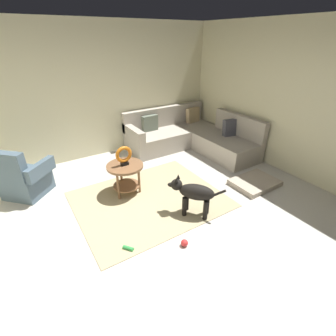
% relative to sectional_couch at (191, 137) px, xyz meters
% --- Properties ---
extents(ground_plane, '(6.00, 6.00, 0.10)m').
position_rel_sectional_couch_xyz_m(ground_plane, '(-1.99, -2.01, -0.34)').
color(ground_plane, beige).
extents(wall_back, '(6.00, 0.12, 2.70)m').
position_rel_sectional_couch_xyz_m(wall_back, '(-1.99, 0.93, 1.06)').
color(wall_back, beige).
rests_on(wall_back, ground_plane).
extents(wall_right, '(0.12, 6.00, 2.70)m').
position_rel_sectional_couch_xyz_m(wall_right, '(0.95, -2.01, 1.06)').
color(wall_right, beige).
rests_on(wall_right, ground_plane).
extents(area_rug, '(2.30, 1.90, 0.01)m').
position_rel_sectional_couch_xyz_m(area_rug, '(-1.84, -1.31, -0.29)').
color(area_rug, tan).
rests_on(area_rug, ground_plane).
extents(sectional_couch, '(2.20, 2.25, 0.88)m').
position_rel_sectional_couch_xyz_m(sectional_couch, '(0.00, 0.00, 0.00)').
color(sectional_couch, '#B2A899').
rests_on(sectional_couch, ground_plane).
extents(armchair, '(0.99, 0.99, 0.88)m').
position_rel_sectional_couch_xyz_m(armchair, '(-3.52, -0.08, 0.03)').
color(armchair, '#4C6070').
rests_on(armchair, ground_plane).
extents(side_table, '(0.60, 0.60, 0.54)m').
position_rel_sectional_couch_xyz_m(side_table, '(-2.07, -0.93, 0.12)').
color(side_table, brown).
rests_on(side_table, ground_plane).
extents(torus_sculpture, '(0.28, 0.08, 0.33)m').
position_rel_sectional_couch_xyz_m(torus_sculpture, '(-2.07, -0.93, 0.42)').
color(torus_sculpture, black).
rests_on(torus_sculpture, side_table).
extents(dog_bed_mat, '(0.80, 0.60, 0.09)m').
position_rel_sectional_couch_xyz_m(dog_bed_mat, '(-0.01, -1.93, -0.25)').
color(dog_bed_mat, '#B2A38E').
rests_on(dog_bed_mat, ground_plane).
extents(dog, '(0.59, 0.68, 0.63)m').
position_rel_sectional_couch_xyz_m(dog, '(-1.47, -1.99, 0.09)').
color(dog, black).
rests_on(dog, ground_plane).
extents(dog_toy_ball, '(0.09, 0.09, 0.09)m').
position_rel_sectional_couch_xyz_m(dog_toy_ball, '(-1.95, -2.45, -0.24)').
color(dog_toy_ball, red).
rests_on(dog_toy_ball, ground_plane).
extents(dog_toy_rope, '(0.12, 0.14, 0.05)m').
position_rel_sectional_couch_xyz_m(dog_toy_rope, '(-2.59, -2.13, -0.27)').
color(dog_toy_rope, green).
rests_on(dog_toy_rope, ground_plane).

